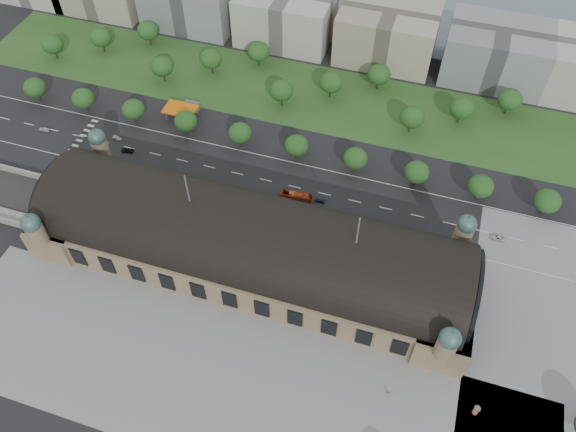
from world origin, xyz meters
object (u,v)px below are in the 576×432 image
(traffic_car_1, at_px, (117,138))
(advertising_column, at_px, (476,410))
(parked_car_0, at_px, (87,162))
(bus_mid, at_px, (279,203))
(parked_car_1, at_px, (89,162))
(parked_car_4, at_px, (176,184))
(traffic_car_6, at_px, (497,238))
(bus_east, at_px, (335,215))
(parked_car_6, at_px, (228,200))
(parked_car_5, at_px, (163,184))
(bus_west, at_px, (296,196))
(traffic_car_4, at_px, (320,201))
(petrol_station, at_px, (186,108))
(parked_car_3, at_px, (184,186))
(parked_car_2, at_px, (109,167))
(pedestrian_0, at_px, (388,393))
(traffic_car_2, at_px, (127,150))
(traffic_car_0, at_px, (44,129))

(traffic_car_1, distance_m, advertising_column, 170.93)
(parked_car_0, relative_size, bus_mid, 0.39)
(parked_car_0, relative_size, parked_car_1, 0.87)
(parked_car_4, bearing_deg, traffic_car_6, 68.27)
(bus_east, bearing_deg, parked_car_0, 88.12)
(parked_car_1, height_order, advertising_column, advertising_column)
(parked_car_6, xyz_separation_m, bus_mid, (19.20, 3.57, 1.12))
(traffic_car_6, distance_m, bus_mid, 80.59)
(parked_car_5, distance_m, bus_mid, 46.88)
(parked_car_5, relative_size, bus_west, 0.46)
(traffic_car_4, distance_m, parked_car_6, 34.86)
(petrol_station, xyz_separation_m, traffic_car_6, (135.17, -29.15, -2.22))
(parked_car_4, relative_size, bus_west, 0.38)
(parked_car_1, bearing_deg, traffic_car_4, 73.15)
(traffic_car_6, bearing_deg, petrol_station, -102.18)
(parked_car_1, distance_m, parked_car_3, 41.96)
(traffic_car_1, bearing_deg, bus_mid, -92.54)
(parked_car_1, bearing_deg, bus_mid, 69.32)
(bus_mid, height_order, advertising_column, advertising_column)
(bus_east, bearing_deg, traffic_car_6, -85.22)
(traffic_car_1, relative_size, parked_car_0, 0.83)
(petrol_station, bearing_deg, traffic_car_4, -24.54)
(traffic_car_4, bearing_deg, parked_car_1, -85.53)
(parked_car_0, bearing_deg, parked_car_3, 67.68)
(parked_car_2, bearing_deg, petrol_station, 129.37)
(parked_car_2, relative_size, parked_car_4, 1.04)
(parked_car_4, height_order, bus_mid, bus_mid)
(bus_west, bearing_deg, traffic_car_6, -92.09)
(traffic_car_6, height_order, parked_car_0, parked_car_0)
(bus_mid, bearing_deg, pedestrian_0, -137.13)
(traffic_car_4, distance_m, parked_car_1, 94.67)
(parked_car_1, xyz_separation_m, parked_car_4, (38.42, -0.10, -0.01))
(traffic_car_4, xyz_separation_m, advertising_column, (64.68, -64.21, 1.23))
(petrol_station, height_order, traffic_car_4, petrol_station)
(bus_west, distance_m, advertising_column, 96.66)
(parked_car_3, xyz_separation_m, parked_car_4, (-3.54, -0.10, 0.14))
(traffic_car_2, relative_size, bus_west, 0.41)
(traffic_car_0, xyz_separation_m, traffic_car_2, (39.68, -0.69, -0.05))
(bus_east, bearing_deg, traffic_car_1, 78.77)
(traffic_car_1, bearing_deg, parked_car_1, 174.76)
(traffic_car_6, bearing_deg, parked_car_0, -86.06)
(traffic_car_1, distance_m, pedestrian_0, 149.54)
(traffic_car_6, distance_m, advertising_column, 66.68)
(traffic_car_1, relative_size, parked_car_3, 1.09)
(traffic_car_1, xyz_separation_m, traffic_car_2, (7.60, -5.25, 0.03))
(traffic_car_1, height_order, parked_car_5, parked_car_5)
(parked_car_4, bearing_deg, petrol_station, 171.32)
(parked_car_3, height_order, pedestrian_0, pedestrian_0)
(traffic_car_1, xyz_separation_m, bus_mid, (76.35, -14.19, 1.10))
(traffic_car_2, distance_m, parked_car_4, 29.19)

